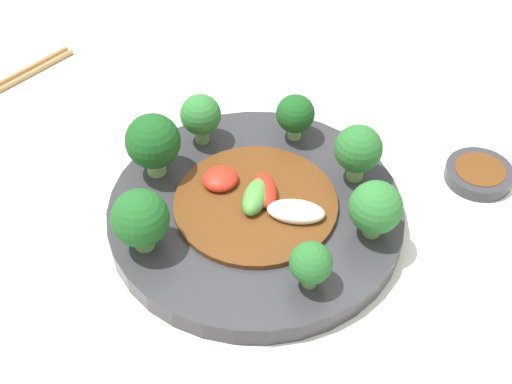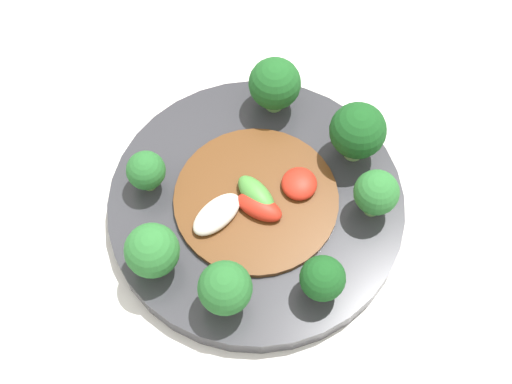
{
  "view_description": "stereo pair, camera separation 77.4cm",
  "coord_description": "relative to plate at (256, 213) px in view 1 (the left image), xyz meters",
  "views": [
    {
      "loc": [
        0.5,
        -0.23,
        1.28
      ],
      "look_at": [
        0.04,
        0.0,
        0.76
      ],
      "focal_mm": 50.0,
      "sensor_mm": 36.0,
      "label": 1
    },
    {
      "loc": [
        -0.01,
        0.34,
        1.4
      ],
      "look_at": [
        0.04,
        0.0,
        0.76
      ],
      "focal_mm": 50.0,
      "sensor_mm": 36.0,
      "label": 2
    }
  ],
  "objects": [
    {
      "name": "broccoli_north",
      "position": [
        0.01,
        0.11,
        0.05
      ],
      "size": [
        0.05,
        0.05,
        0.07
      ],
      "color": "#7AAD5B",
      "rests_on": "plate"
    },
    {
      "name": "broccoli_northwest",
      "position": [
        -0.08,
        0.09,
        0.05
      ],
      "size": [
        0.04,
        0.04,
        0.06
      ],
      "color": "#89B76B",
      "rests_on": "plate"
    },
    {
      "name": "table",
      "position": [
        -0.04,
        -0.0,
        -0.37
      ],
      "size": [
        1.12,
        0.79,
        0.72
      ],
      "color": "silver",
      "rests_on": "ground_plane"
    },
    {
      "name": "broccoli_southwest",
      "position": [
        -0.09,
        -0.07,
        0.06
      ],
      "size": [
        0.06,
        0.06,
        0.07
      ],
      "color": "#89B76B",
      "rests_on": "plate"
    },
    {
      "name": "broccoli_northeast",
      "position": [
        0.09,
        0.09,
        0.05
      ],
      "size": [
        0.05,
        0.05,
        0.06
      ],
      "color": "#70A356",
      "rests_on": "plate"
    },
    {
      "name": "plate",
      "position": [
        0.0,
        0.0,
        0.0
      ],
      "size": [
        0.31,
        0.31,
        0.02
      ],
      "color": "#333338",
      "rests_on": "table"
    },
    {
      "name": "stirfry_center",
      "position": [
        -0.0,
        0.0,
        0.02
      ],
      "size": [
        0.17,
        0.17,
        0.02
      ],
      "color": "#5B3314",
      "rests_on": "plate"
    },
    {
      "name": "sauce_dish",
      "position": [
        0.06,
        0.25,
        -0.0
      ],
      "size": [
        0.08,
        0.08,
        0.02
      ],
      "color": "#333338",
      "rests_on": "table"
    },
    {
      "name": "broccoli_east",
      "position": [
        0.11,
        -0.0,
        0.04
      ],
      "size": [
        0.04,
        0.04,
        0.05
      ],
      "color": "#70A356",
      "rests_on": "plate"
    },
    {
      "name": "broccoli_west",
      "position": [
        -0.12,
        -0.01,
        0.05
      ],
      "size": [
        0.05,
        0.05,
        0.06
      ],
      "color": "#70A356",
      "rests_on": "plate"
    },
    {
      "name": "broccoli_south",
      "position": [
        -0.0,
        -0.12,
        0.05
      ],
      "size": [
        0.06,
        0.06,
        0.07
      ],
      "color": "#70A356",
      "rests_on": "plate"
    }
  ]
}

